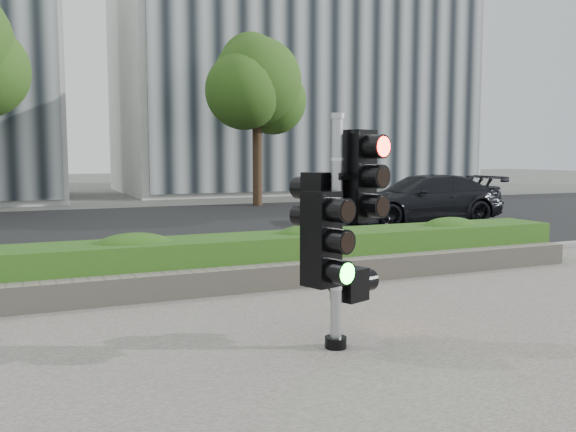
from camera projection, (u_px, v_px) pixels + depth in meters
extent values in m
plane|color=#51514C|center=(286.00, 331.00, 6.65)|extent=(120.00, 120.00, 0.00)
cube|color=#9E9389|center=(423.00, 421.00, 4.37)|extent=(16.00, 11.00, 0.03)
cube|color=black|center=(134.00, 229.00, 15.78)|extent=(60.00, 13.00, 0.02)
cube|color=gray|center=(206.00, 274.00, 9.52)|extent=(60.00, 0.25, 0.12)
cube|color=gray|center=(231.00, 280.00, 8.37)|extent=(12.00, 0.32, 0.34)
cube|color=#4D912C|center=(217.00, 261.00, 8.94)|extent=(12.00, 1.00, 0.68)
cube|color=#B7B7B2|center=(290.00, 80.00, 33.23)|extent=(18.00, 10.00, 12.00)
cylinder|color=black|center=(257.00, 158.00, 22.80)|extent=(0.36, 0.36, 3.58)
sphere|color=#254714|center=(257.00, 82.00, 22.52)|extent=(3.33, 3.33, 3.33)
sphere|color=#254714|center=(273.00, 101.00, 23.18)|extent=(2.56, 2.56, 2.56)
sphere|color=#254714|center=(244.00, 91.00, 21.95)|extent=(2.82, 2.82, 2.82)
sphere|color=#254714|center=(251.00, 63.00, 23.03)|extent=(2.30, 2.30, 2.30)
cylinder|color=black|center=(336.00, 342.00, 5.97)|extent=(0.22, 0.22, 0.11)
cylinder|color=gray|center=(337.00, 235.00, 5.87)|extent=(0.11, 0.11, 2.22)
cylinder|color=gray|center=(338.00, 116.00, 5.75)|extent=(0.14, 0.14, 0.05)
cube|color=#FF1107|center=(357.00, 176.00, 5.96)|extent=(0.36, 0.36, 0.89)
cube|color=#14E51E|center=(321.00, 239.00, 5.67)|extent=(0.36, 0.36, 0.89)
cube|color=black|center=(320.00, 203.00, 6.04)|extent=(0.36, 0.36, 0.61)
cube|color=orange|center=(350.00, 284.00, 6.11)|extent=(0.36, 0.36, 0.33)
imported|color=black|center=(422.00, 199.00, 17.00)|extent=(4.74, 2.16, 1.34)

